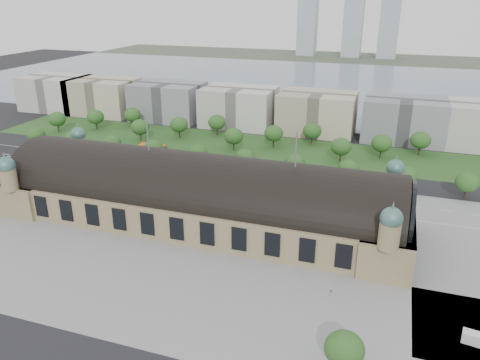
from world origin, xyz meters
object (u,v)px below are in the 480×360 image
(traffic_car_6, at_px, (389,209))
(petrol_station, at_px, (155,148))
(traffic_car_5, at_px, (303,190))
(traffic_car_3, at_px, (186,167))
(parked_car_5, at_px, (159,188))
(bus_mid, at_px, (224,185))
(parked_car_4, at_px, (121,180))
(parked_car_2, at_px, (86,174))
(parked_car_0, at_px, (73,173))
(traffic_car_0, at_px, (8,157))
(van_east, at_px, (476,339))
(pedestrian_0, at_px, (331,293))
(traffic_car_1, at_px, (108,161))
(parked_car_1, at_px, (76,173))
(parked_car_3, at_px, (107,177))
(bus_east, at_px, (289,193))
(traffic_car_4, at_px, (216,188))
(parked_car_6, at_px, (130,185))
(bus_west, at_px, (186,184))

(traffic_car_6, bearing_deg, petrol_station, -101.38)
(traffic_car_5, relative_size, traffic_car_6, 0.91)
(traffic_car_3, xyz_separation_m, parked_car_5, (-0.36, -27.53, -0.09))
(bus_mid, bearing_deg, parked_car_4, 99.78)
(parked_car_5, bearing_deg, parked_car_2, -116.89)
(parked_car_0, height_order, bus_mid, bus_mid)
(traffic_car_0, distance_m, van_east, 224.40)
(parked_car_2, bearing_deg, pedestrian_0, 37.13)
(parked_car_5, xyz_separation_m, pedestrian_0, (82.15, -52.72, 0.20))
(traffic_car_5, bearing_deg, traffic_car_1, 86.79)
(parked_car_1, bearing_deg, parked_car_3, 52.80)
(traffic_car_1, relative_size, traffic_car_3, 0.79)
(bus_east, bearing_deg, bus_mid, 85.82)
(parked_car_0, height_order, pedestrian_0, pedestrian_0)
(traffic_car_6, xyz_separation_m, bus_mid, (-69.36, 1.16, 0.80))
(traffic_car_4, distance_m, parked_car_0, 70.53)
(traffic_car_1, distance_m, van_east, 179.72)
(parked_car_0, xyz_separation_m, pedestrian_0, (129.61, -56.72, 0.16))
(bus_mid, bearing_deg, parked_car_3, 98.11)
(traffic_car_1, relative_size, parked_car_0, 0.95)
(bus_east, bearing_deg, parked_car_0, 89.72)
(parked_car_5, bearing_deg, pedestrian_0, 36.09)
(traffic_car_0, distance_m, parked_car_3, 65.68)
(parked_car_6, relative_size, pedestrian_0, 2.43)
(traffic_car_5, xyz_separation_m, parked_car_6, (-74.05, -17.90, -0.15))
(parked_car_1, xyz_separation_m, van_east, (163.76, -65.17, 0.65))
(traffic_car_4, bearing_deg, van_east, 54.93)
(van_east, bearing_deg, traffic_car_3, 152.00)
(traffic_car_6, distance_m, bus_mid, 69.37)
(parked_car_2, bearing_deg, van_east, 39.64)
(petrol_station, xyz_separation_m, traffic_car_6, (120.80, -34.45, -2.21))
(parked_car_3, bearing_deg, traffic_car_1, -170.12)
(bus_west, distance_m, bus_mid, 16.92)
(traffic_car_6, relative_size, bus_mid, 0.48)
(parked_car_0, bearing_deg, parked_car_5, 54.67)
(parked_car_0, bearing_deg, petrol_station, 120.56)
(bus_east, bearing_deg, parked_car_3, 90.60)
(traffic_car_0, bearing_deg, bus_west, 84.55)
(parked_car_6, bearing_deg, traffic_car_5, 75.72)
(traffic_car_1, distance_m, parked_car_2, 19.04)
(traffic_car_3, height_order, bus_mid, bus_mid)
(parked_car_0, height_order, parked_car_1, parked_car_1)
(petrol_station, height_order, pedestrian_0, petrol_station)
(traffic_car_3, distance_m, parked_car_2, 46.97)
(parked_car_0, xyz_separation_m, bus_west, (57.54, 2.00, 1.04))
(traffic_car_1, bearing_deg, traffic_car_4, -107.19)
(traffic_car_4, xyz_separation_m, bus_west, (-12.81, -2.89, 1.16))
(pedestrian_0, bearing_deg, traffic_car_0, 168.40)
(traffic_car_5, bearing_deg, parked_car_3, 98.67)
(parked_car_1, bearing_deg, traffic_car_6, 55.17)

